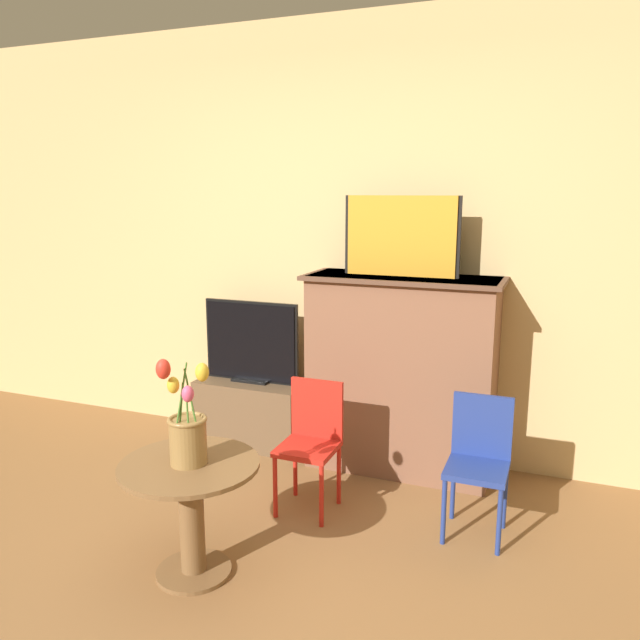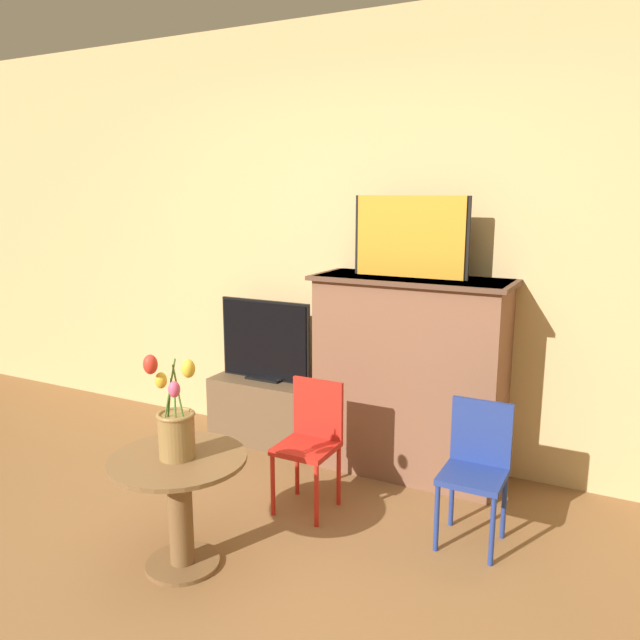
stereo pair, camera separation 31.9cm
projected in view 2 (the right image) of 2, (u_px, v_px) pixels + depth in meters
The scene contains 9 objects.
wall_back at pixel (371, 243), 3.88m from camera, with size 8.00×0.06×2.70m.
fireplace_mantel at pixel (410, 375), 3.66m from camera, with size 1.14×0.45×1.18m.
painting at pixel (410, 237), 3.52m from camera, with size 0.67×0.03×0.46m.
tv_stand at pixel (266, 410), 4.21m from camera, with size 0.72×0.35×0.43m.
tv_monitor at pixel (265, 341), 4.12m from camera, with size 0.66×0.12×0.53m.
chair_red at pixel (311, 436), 3.29m from camera, with size 0.29×0.29×0.68m.
chair_blue at pixel (476, 463), 2.97m from camera, with size 0.29×0.29×0.68m.
side_table at pixel (180, 496), 2.76m from camera, with size 0.60×0.60×0.53m.
vase_tulips at pixel (175, 425), 2.68m from camera, with size 0.20×0.21×0.48m.
Camera 2 is at (1.51, -1.47, 1.67)m, focal length 35.00 mm.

